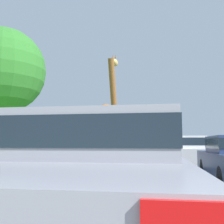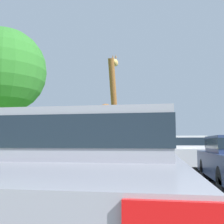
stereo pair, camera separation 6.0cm
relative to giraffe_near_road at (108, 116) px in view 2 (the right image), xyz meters
name	(u,v)px [view 2 (the right image)]	position (x,y,z in m)	size (l,w,h in m)	color
road	(159,154)	(1.80, 18.60, -2.15)	(7.90, 120.00, 0.00)	#4C4C4F
giraffe_near_road	(108,116)	(0.00, 0.00, 0.00)	(0.77, 2.66, 4.91)	tan
car_lead_maroon	(101,175)	(1.29, -7.25, -1.38)	(1.71, 4.56, 1.43)	gray
car_queue_right	(118,149)	(-0.80, 7.63, -1.44)	(1.86, 4.35, 1.32)	black
car_far_ahead	(185,152)	(3.00, 2.28, -1.40)	(1.81, 3.93, 1.42)	silver
car_verge_right	(199,149)	(4.67, 11.00, -1.43)	(1.94, 4.34, 1.33)	#561914
car_rear_follower	(183,147)	(4.07, 17.83, -1.46)	(1.89, 4.39, 1.29)	silver
tree_far_right	(3,71)	(-7.73, 5.36, 3.45)	(5.39, 5.39, 8.33)	brown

